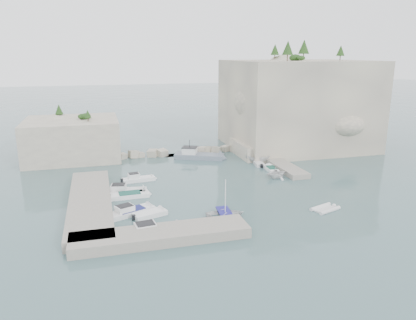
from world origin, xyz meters
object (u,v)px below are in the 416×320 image
object	(u,v)px
motorboat_c	(130,197)
tender_east_d	(258,163)
tender_east_a	(276,178)
rowboat	(225,217)
motorboat_d	(132,214)
motorboat_e	(150,216)
motorboat_f	(154,233)
motorboat_b	(125,193)
motorboat_a	(139,181)
inflatable_dinghy	(325,210)
tender_east_c	(258,165)
tender_east_b	(271,171)
work_boat	(199,158)

from	to	relation	value
motorboat_c	tender_east_d	bearing A→B (deg)	24.12
tender_east_a	tender_east_d	world-z (taller)	tender_east_a
tender_east_d	rowboat	bearing A→B (deg)	176.18
motorboat_d	motorboat_e	world-z (taller)	motorboat_d
motorboat_d	motorboat_f	bearing A→B (deg)	-96.76
motorboat_d	tender_east_d	size ratio (longest dim) A/B	1.43
motorboat_b	motorboat_a	bearing A→B (deg)	75.30
motorboat_a	inflatable_dinghy	size ratio (longest dim) A/B	1.40
motorboat_e	tender_east_d	bearing A→B (deg)	21.66
tender_east_d	tender_east_c	bearing A→B (deg)	-169.97
motorboat_a	motorboat_d	distance (m)	12.77
motorboat_e	tender_east_c	size ratio (longest dim) A/B	1.01
motorboat_c	rowboat	distance (m)	14.00
tender_east_b	tender_east_d	distance (m)	5.23
motorboat_e	inflatable_dinghy	size ratio (longest dim) A/B	1.15
motorboat_f	inflatable_dinghy	distance (m)	20.88
rowboat	tender_east_b	bearing A→B (deg)	-34.53
motorboat_c	motorboat_f	size ratio (longest dim) A/B	0.82
motorboat_d	motorboat_f	xyz separation A→B (m)	(1.84, -5.95, 0.00)
motorboat_a	inflatable_dinghy	world-z (taller)	motorboat_a
motorboat_b	rowboat	world-z (taller)	motorboat_b
tender_east_c	rowboat	bearing A→B (deg)	155.40
motorboat_c	rowboat	world-z (taller)	rowboat
motorboat_a	tender_east_a	world-z (taller)	tender_east_a
motorboat_b	tender_east_c	size ratio (longest dim) A/B	1.46
motorboat_d	tender_east_b	xyz separation A→B (m)	(23.36, 12.35, 0.00)
inflatable_dinghy	tender_east_c	size ratio (longest dim) A/B	0.88
motorboat_f	tender_east_d	bearing A→B (deg)	41.23
motorboat_d	rowboat	world-z (taller)	motorboat_d
tender_east_c	motorboat_d	bearing A→B (deg)	132.72
tender_east_a	tender_east_b	bearing A→B (deg)	-21.18
motorboat_c	motorboat_e	bearing A→B (deg)	-79.53
motorboat_a	tender_east_d	xyz separation A→B (m)	(20.94, 4.99, 0.00)
motorboat_a	tender_east_a	bearing A→B (deg)	-17.54
motorboat_a	work_boat	distance (m)	15.87
motorboat_d	inflatable_dinghy	distance (m)	23.23
motorboat_a	motorboat_f	xyz separation A→B (m)	(-0.33, -18.54, 0.00)
motorboat_d	tender_east_a	xyz separation A→B (m)	(22.50, 8.53, 0.00)
motorboat_b	motorboat_c	size ratio (longest dim) A/B	1.13
rowboat	work_boat	xyz separation A→B (m)	(3.66, 26.76, 0.00)
motorboat_e	tender_east_b	size ratio (longest dim) A/B	0.99
motorboat_e	tender_east_d	size ratio (longest dim) A/B	1.00
rowboat	motorboat_d	bearing A→B (deg)	74.91
rowboat	tender_east_c	bearing A→B (deg)	-27.18
motorboat_a	inflatable_dinghy	xyz separation A→B (m)	(20.53, -17.53, 0.00)
motorboat_f	inflatable_dinghy	size ratio (longest dim) A/B	1.80
tender_east_a	tender_east_b	xyz separation A→B (m)	(0.86, 3.82, 0.00)
motorboat_d	inflatable_dinghy	bearing A→B (deg)	-36.25
rowboat	inflatable_dinghy	size ratio (longest dim) A/B	1.19
work_boat	rowboat	bearing A→B (deg)	-73.15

